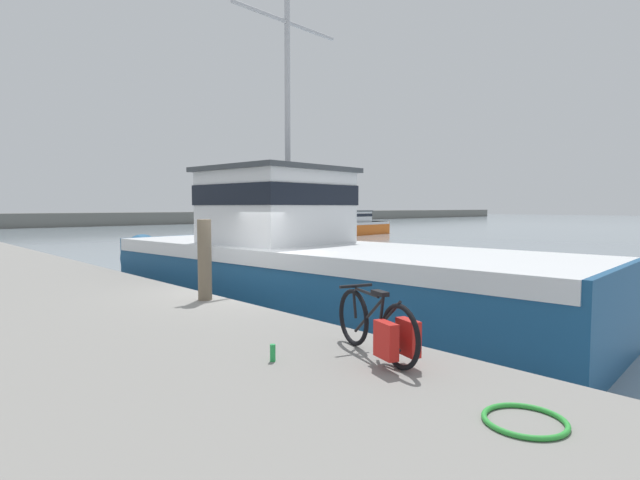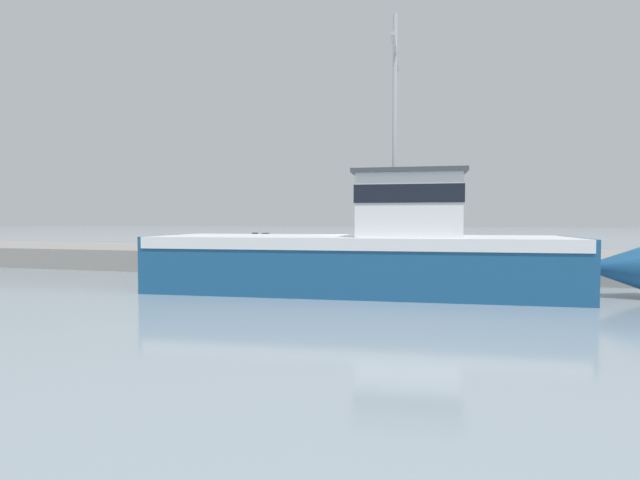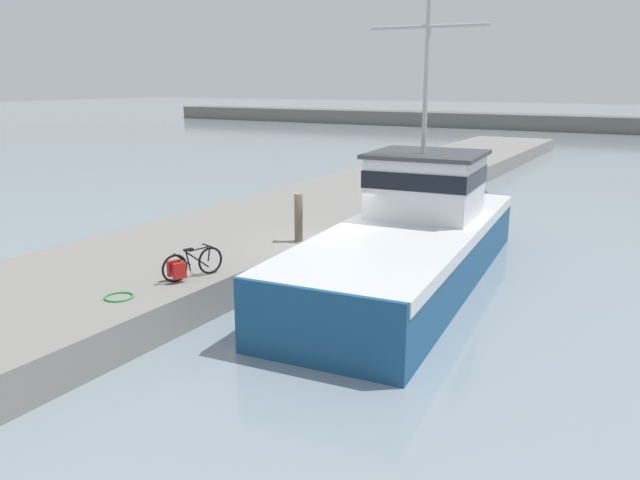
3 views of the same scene
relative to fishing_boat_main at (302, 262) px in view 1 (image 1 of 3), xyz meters
The scene contains 10 objects.
ground_plane 2.74m from the fishing_boat_main, 159.84° to the right, with size 320.00×320.00×0.00m, color #84939E.
dock_pier 6.25m from the fishing_boat_main, behind, with size 6.38×80.00×0.90m, color gray.
far_shoreline 67.76m from the fishing_boat_main, 65.86° to the left, with size 180.00×5.00×1.79m, color slate.
fishing_boat_main is the anchor object (origin of this frame).
boat_green_anchored 50.93m from the fishing_boat_main, 49.51° to the left, with size 6.18×2.89×4.73m.
boat_white_moored 34.75m from the fishing_boat_main, 40.24° to the left, with size 7.41×2.44×2.28m.
bicycle_touring 6.79m from the fishing_boat_main, 123.33° to the right, with size 0.73×1.65×0.77m.
mooring_post 3.54m from the fishing_boat_main, 161.42° to the right, with size 0.25×0.25×1.48m, color #756651.
hose_coil 8.59m from the fishing_boat_main, 118.98° to the right, with size 0.66×0.66×0.04m, color green.
water_bottle_by_bike 6.76m from the fishing_boat_main, 133.61° to the right, with size 0.06×0.06×0.19m, color green.
Camera 1 is at (-5.68, -8.39, 2.62)m, focal length 28.00 mm.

